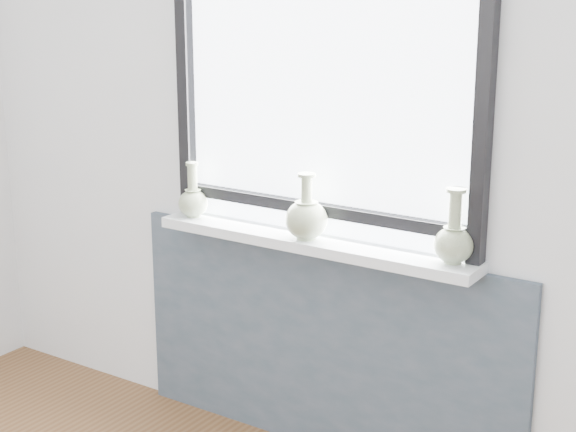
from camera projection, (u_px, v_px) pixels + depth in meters
The scene contains 7 objects.
back_wall at pixel (327, 128), 3.27m from camera, with size 3.60×0.02×2.60m, color silver.
apron_panel at pixel (320, 348), 3.47m from camera, with size 1.70×0.03×0.86m, color #47505F.
windowsill at pixel (312, 243), 3.29m from camera, with size 1.32×0.18×0.04m, color silver.
window at pixel (322, 91), 3.20m from camera, with size 1.30×0.06×1.05m.
vase_a at pixel (193, 200), 3.56m from camera, with size 0.12×0.12×0.22m.
vase_b at pixel (306, 217), 3.25m from camera, with size 0.16×0.16×0.25m.
vase_c at pixel (454, 240), 2.98m from camera, with size 0.14×0.14×0.26m.
Camera 1 is at (1.66, -0.97, 1.83)m, focal length 55.00 mm.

